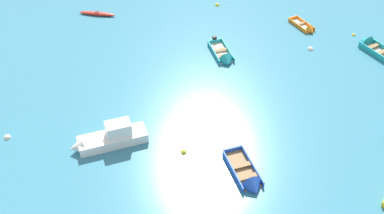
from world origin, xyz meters
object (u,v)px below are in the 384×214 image
object	(u,v)px
rowboat_blue_near_camera	(249,180)
rowboat_turquoise_back_row_center	(224,57)
kayak_red_cluster_outer	(97,14)
rowboat_orange_midfield_right	(307,29)
rowboat_turquoise_outer_left	(372,47)
mooring_buoy_between_boats_left	(8,138)
mooring_buoy_central	(310,49)
mooring_buoy_between_boats_right	(217,5)
mooring_buoy_near_foreground	(184,152)
motor_launch_white_back_row_right	(108,138)
mooring_buoy_midfield	(353,35)

from	to	relation	value
rowboat_blue_near_camera	rowboat_turquoise_back_row_center	world-z (taller)	rowboat_blue_near_camera
kayak_red_cluster_outer	rowboat_orange_midfield_right	bearing A→B (deg)	-0.09
rowboat_turquoise_outer_left	rowboat_turquoise_back_row_center	size ratio (longest dim) A/B	1.01
rowboat_turquoise_outer_left	mooring_buoy_between_boats_left	size ratio (longest dim) A/B	8.97
rowboat_orange_midfield_right	kayak_red_cluster_outer	world-z (taller)	rowboat_orange_midfield_right
rowboat_turquoise_back_row_center	mooring_buoy_central	distance (m)	7.71
rowboat_turquoise_outer_left	rowboat_orange_midfield_right	world-z (taller)	rowboat_turquoise_outer_left
rowboat_orange_midfield_right	rowboat_blue_near_camera	xyz separation A→B (m)	(-4.48, -19.06, 0.03)
mooring_buoy_between_boats_right	mooring_buoy_between_boats_left	xyz separation A→B (m)	(-12.17, -21.15, 0.00)
kayak_red_cluster_outer	mooring_buoy_near_foreground	size ratio (longest dim) A/B	8.53
rowboat_blue_near_camera	mooring_buoy_between_boats_left	world-z (taller)	rowboat_blue_near_camera
rowboat_turquoise_outer_left	mooring_buoy_between_boats_left	distance (m)	30.17
mooring_buoy_central	rowboat_blue_near_camera	bearing A→B (deg)	-106.36
rowboat_orange_midfield_right	rowboat_blue_near_camera	world-z (taller)	rowboat_blue_near_camera
mooring_buoy_between_boats_left	motor_launch_white_back_row_right	bearing A→B (deg)	3.07
rowboat_orange_midfield_right	mooring_buoy_between_boats_right	world-z (taller)	rowboat_orange_midfield_right
rowboat_turquoise_back_row_center	mooring_buoy_between_boats_right	xyz separation A→B (m)	(-1.53, 9.60, -0.19)
mooring_buoy_between_boats_right	rowboat_orange_midfield_right	bearing A→B (deg)	-23.22
mooring_buoy_near_foreground	rowboat_orange_midfield_right	bearing A→B (deg)	62.74
mooring_buoy_midfield	mooring_buoy_central	distance (m)	5.02
rowboat_orange_midfield_right	rowboat_blue_near_camera	distance (m)	19.58
rowboat_blue_near_camera	mooring_buoy_between_boats_left	xyz separation A→B (m)	(-16.35, 1.62, -0.19)
rowboat_orange_midfield_right	motor_launch_white_back_row_right	xyz separation A→B (m)	(-13.89, -17.06, 0.37)
rowboat_orange_midfield_right	mooring_buoy_between_boats_left	xyz separation A→B (m)	(-20.84, -17.43, -0.15)
rowboat_turquoise_back_row_center	kayak_red_cluster_outer	bearing A→B (deg)	155.33
kayak_red_cluster_outer	mooring_buoy_central	size ratio (longest dim) A/B	7.64
mooring_buoy_central	rowboat_turquoise_outer_left	bearing A→B (deg)	8.59
mooring_buoy_between_boats_left	kayak_red_cluster_outer	bearing A→B (deg)	87.33
rowboat_turquoise_outer_left	mooring_buoy_between_boats_right	distance (m)	15.38
mooring_buoy_midfield	mooring_buoy_central	bearing A→B (deg)	-143.63
rowboat_blue_near_camera	rowboat_turquoise_outer_left	bearing A→B (deg)	59.15
motor_launch_white_back_row_right	mooring_buoy_near_foreground	size ratio (longest dim) A/B	12.09
rowboat_turquoise_back_row_center	mooring_buoy_between_boats_right	bearing A→B (deg)	99.03
mooring_buoy_midfield	mooring_buoy_between_boats_right	world-z (taller)	mooring_buoy_between_boats_right
mooring_buoy_near_foreground	mooring_buoy_between_boats_left	bearing A→B (deg)	-178.40
mooring_buoy_central	mooring_buoy_between_boats_left	distance (m)	25.28
mooring_buoy_central	motor_launch_white_back_row_right	bearing A→B (deg)	-135.57
mooring_buoy_near_foreground	rowboat_turquoise_back_row_center	bearing A→B (deg)	81.49
rowboat_turquoise_outer_left	rowboat_turquoise_back_row_center	bearing A→B (deg)	-164.96
rowboat_turquoise_outer_left	rowboat_orange_midfield_right	distance (m)	5.95
rowboat_turquoise_outer_left	kayak_red_cluster_outer	size ratio (longest dim) A/B	1.13
mooring_buoy_between_boats_right	mooring_buoy_near_foreground	size ratio (longest dim) A/B	1.02
rowboat_turquoise_back_row_center	mooring_buoy_midfield	distance (m)	12.60
motor_launch_white_back_row_right	mooring_buoy_between_boats_right	xyz separation A→B (m)	(5.23, 20.78, -0.53)
rowboat_turquoise_back_row_center	mooring_buoy_near_foreground	bearing A→B (deg)	-98.51
rowboat_orange_midfield_right	motor_launch_white_back_row_right	size ratio (longest dim) A/B	0.60
rowboat_turquoise_outer_left	mooring_buoy_near_foreground	size ratio (longest dim) A/B	9.63
rowboat_turquoise_back_row_center	motor_launch_white_back_row_right	bearing A→B (deg)	-121.15
rowboat_orange_midfield_right	mooring_buoy_central	bearing A→B (deg)	-87.65
mooring_buoy_midfield	mooring_buoy_central	size ratio (longest dim) A/B	0.70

